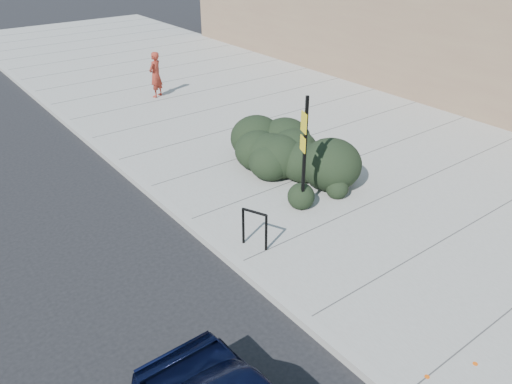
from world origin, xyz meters
The scene contains 7 objects.
ground centered at (0.00, 0.00, 0.00)m, with size 120.00×120.00×0.00m, color black.
sidewalk_near centered at (5.60, 5.00, 0.07)m, with size 11.20×50.00×0.15m, color gray.
curb_near centered at (0.00, 5.00, 0.08)m, with size 0.22×50.00×0.17m, color #9E9E99.
bike_rack centered at (0.60, 2.27, 0.67)m, with size 0.27×0.55×0.86m.
sign_post centered at (2.36, 2.78, 1.71)m, with size 0.16×0.30×2.77m.
hedge centered at (3.31, 4.50, 0.84)m, with size 1.85×3.70×1.39m, color black.
pedestrian centered at (3.67, 12.46, 1.00)m, with size 0.62×0.41×1.69m, color maroon.
Camera 1 is at (-4.59, -4.57, 6.18)m, focal length 35.00 mm.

